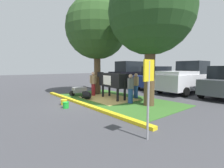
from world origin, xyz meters
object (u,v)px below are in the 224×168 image
person_visitor_near (93,83)px  wheelbarrow (79,90)px  person_visitor_far (131,88)px  shade_tree_left (97,28)px  bucket_yellow (64,102)px  sedan_blue (156,78)px  cow_holstein (112,80)px  bucket_green (66,105)px  suv_black (132,74)px  shade_tree_right (151,12)px  parking_sign (149,84)px  pickup_truck_maroon (186,78)px  person_handler (136,85)px  calf_lying (87,95)px

person_visitor_near → wheelbarrow: 1.14m
person_visitor_far → shade_tree_left: bearing=174.0°
bucket_yellow → sedan_blue: size_ratio=0.07×
cow_holstein → wheelbarrow: bearing=-155.9°
bucket_green → suv_black: (-4.25, 9.03, 1.12)m
shade_tree_left → cow_holstein: shade_tree_left is taller
shade_tree_right → cow_holstein: bearing=-174.2°
parking_sign → suv_black: suv_black is taller
wheelbarrow → pickup_truck_maroon: 8.14m
shade_tree_left → wheelbarrow: size_ratio=4.22×
sedan_blue → pickup_truck_maroon: bearing=0.4°
parking_sign → suv_black: size_ratio=0.45×
parking_sign → bucket_green: 4.81m
wheelbarrow → suv_black: 7.12m
shade_tree_left → wheelbarrow: 4.48m
cow_holstein → wheelbarrow: cow_holstein is taller
shade_tree_left → bucket_green: bearing=-55.1°
wheelbarrow → bucket_green: size_ratio=5.37×
wheelbarrow → pickup_truck_maroon: bearing=60.4°
parking_sign → sedan_blue: bearing=124.0°
sedan_blue → shade_tree_right: bearing=-57.8°
sedan_blue → wheelbarrow: bearing=-100.4°
cow_holstein → bucket_yellow: (-0.34, -2.97, -1.00)m
person_handler → parking_sign: (4.17, -4.17, 0.66)m
bucket_yellow → bucket_green: (0.72, -0.21, 0.01)m
sedan_blue → cow_holstein: bearing=-80.3°
wheelbarrow → pickup_truck_maroon: pickup_truck_maroon is taller
calf_lying → bucket_green: bearing=-55.5°
shade_tree_right → bucket_green: 6.01m
calf_lying → parking_sign: parking_sign is taller
person_handler → pickup_truck_maroon: 4.84m
shade_tree_right → person_handler: shade_tree_right is taller
wheelbarrow → pickup_truck_maroon: (4.00, 7.05, 0.73)m
suv_black → sedan_blue: 2.86m
person_visitor_near → suv_black: suv_black is taller
wheelbarrow → suv_black: bearing=102.7°
wheelbarrow → suv_black: (-1.55, 6.89, 0.88)m
person_visitor_near → parking_sign: size_ratio=0.77×
suv_black → pickup_truck_maroon: suv_black is taller
shade_tree_left → person_visitor_near: 3.87m
wheelbarrow → parking_sign: 7.62m
shade_tree_right → bucket_yellow: 6.20m
wheelbarrow → sedan_blue: size_ratio=0.36×
person_handler → pickup_truck_maroon: pickup_truck_maroon is taller
shade_tree_right → person_visitor_near: (-4.13, -0.63, -3.68)m
bucket_yellow → pickup_truck_maroon: size_ratio=0.06×
wheelbarrow → bucket_yellow: size_ratio=4.98×
wheelbarrow → bucket_yellow: 2.78m
person_visitor_near → calf_lying: bearing=-56.2°
person_visitor_near → bucket_yellow: bearing=-65.2°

